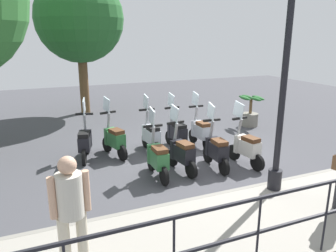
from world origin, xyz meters
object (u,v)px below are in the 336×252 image
Objects in this scene: scooter_near_0 at (246,147)px; scooter_far_3 at (114,139)px; lamp_post_near at (283,87)px; potted_palm at (250,113)px; scooter_near_1 at (216,149)px; scooter_near_2 at (182,152)px; pedestrian_distant at (71,208)px; scooter_far_2 at (151,135)px; scooter_far_4 at (85,141)px; scooter_far_1 at (177,132)px; tree_distant at (79,19)px; scooter_far_0 at (200,131)px; scooter_near_3 at (157,157)px.

scooter_near_0 and scooter_far_3 have the same top height.
lamp_post_near is 5.54m from potted_palm.
scooter_near_2 is (0.13, 0.84, 0.00)m from scooter_near_1.
scooter_near_2 and scooter_far_3 have the same top height.
potted_palm is (5.43, -6.68, -0.63)m from pedestrian_distant.
scooter_far_3 is (0.08, 0.99, 0.00)m from scooter_far_2.
scooter_far_4 is (0.14, 1.73, 0.00)m from scooter_far_2.
scooter_far_3 is (0.12, 1.74, 0.00)m from scooter_far_1.
potted_palm is (-4.33, -4.98, -3.25)m from tree_distant.
scooter_far_4 is (0.18, 2.48, 0.00)m from scooter_far_1.
scooter_far_0 is 1.00× the size of scooter_far_2.
scooter_far_3 is 0.74m from scooter_far_4.
scooter_near_1 is (2.57, -3.59, -0.60)m from pedestrian_distant.
lamp_post_near is at bearing -173.58° from scooter_far_1.
tree_distant is 6.43m from scooter_far_2.
scooter_near_0 is at bearing -153.43° from scooter_far_1.
scooter_far_0 is at bearing -110.10° from scooter_far_3.
tree_distant is at bearing 11.68° from scooter_far_1.
scooter_far_0 is 1.00× the size of scooter_far_3.
scooter_near_3 is (-7.13, -0.42, -3.21)m from tree_distant.
scooter_near_3 is at bearing 135.16° from pedestrian_distant.
scooter_far_1 is (1.65, 0.28, 0.00)m from scooter_near_1.
scooter_near_2 is at bearing 84.37° from scooter_near_1.
scooter_near_1 and scooter_far_4 have the same top height.
scooter_far_4 is at bearing 70.17° from scooter_far_3.
pedestrian_distant is 10.25m from tree_distant.
scooter_far_1 is at bearing -108.79° from scooter_far_3.
scooter_far_0 is at bearing -97.35° from scooter_far_2.
scooter_far_4 is (1.83, 2.76, 0.00)m from scooter_near_1.
scooter_far_3 and scooter_far_4 have the same top height.
scooter_near_3 is (2.63, -2.13, -0.60)m from pedestrian_distant.
scooter_far_2 is 0.99m from scooter_far_3.
scooter_far_3 is (-5.43, 0.13, -3.21)m from tree_distant.
scooter_near_0 is at bearing -104.02° from scooter_far_4.
scooter_far_1 is (-1.21, 3.37, 0.04)m from potted_palm.
lamp_post_near is 0.84× the size of tree_distant.
potted_palm is at bearing -45.48° from scooter_near_0.
tree_distant is 3.51× the size of scooter_near_1.
scooter_near_1 is at bearing 163.83° from scooter_far_0.
scooter_near_3 is 2.39m from scooter_far_0.
scooter_near_2 is 2.01m from scooter_far_3.
tree_distant is at bearing 5.51° from scooter_far_4.
scooter_far_2 is at bearing 82.90° from scooter_far_0.
tree_distant is 6.31m from scooter_far_3.
scooter_far_0 and scooter_far_2 have the same top height.
scooter_far_1 is 1.74m from scooter_far_3.
pedestrian_distant is at bearing 134.50° from scooter_far_0.
tree_distant reaches higher than scooter_near_3.
scooter_far_0 and scooter_far_3 have the same top height.
scooter_near_1 is 0.85m from scooter_near_2.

